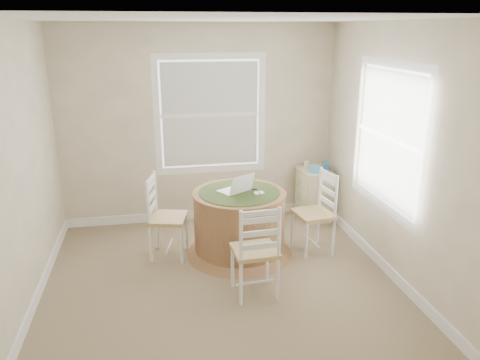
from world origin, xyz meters
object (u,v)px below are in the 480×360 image
object	(u,v)px
chair_left	(168,218)
chair_near	(255,250)
chair_right	(313,214)
laptop	(236,189)
round_table	(239,220)
corner_chest	(314,194)

from	to	relation	value
chair_left	chair_near	bearing A→B (deg)	-128.05
chair_near	chair_right	xyz separation A→B (m)	(0.87, 0.79, 0.00)
chair_left	chair_near	size ratio (longest dim) A/B	1.00
chair_near	chair_right	distance (m)	1.18
chair_near	chair_left	bearing A→B (deg)	-54.17
chair_left	chair_right	world-z (taller)	same
chair_left	chair_near	world-z (taller)	same
chair_right	laptop	size ratio (longest dim) A/B	2.20
round_table	laptop	xyz separation A→B (m)	(-0.03, 0.03, 0.38)
round_table	laptop	bearing A→B (deg)	134.24
chair_near	chair_right	size ratio (longest dim) A/B	1.00
round_table	chair_near	size ratio (longest dim) A/B	1.31
chair_right	laptop	bearing A→B (deg)	-107.12
chair_left	chair_right	distance (m)	1.67
chair_right	corner_chest	xyz separation A→B (m)	(0.35, 0.98, -0.13)
laptop	corner_chest	size ratio (longest dim) A/B	0.62
chair_near	laptop	size ratio (longest dim) A/B	2.20
chair_near	corner_chest	xyz separation A→B (m)	(1.22, 1.77, -0.13)
chair_left	chair_right	bearing A→B (deg)	-83.56
corner_chest	round_table	bearing A→B (deg)	-147.01
round_table	chair_right	distance (m)	0.86
laptop	corner_chest	distance (m)	1.56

